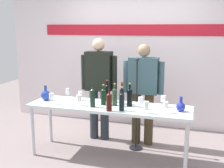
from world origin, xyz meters
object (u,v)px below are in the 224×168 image
at_px(wine_bottle_4, 107,92).
at_px(wine_glass_right_1, 163,99).
at_px(decanter_blue_left, 46,95).
at_px(wine_glass_left_3, 80,94).
at_px(wine_bottle_6, 103,96).
at_px(wine_glass_right_2, 141,100).
at_px(wine_glass_left_1, 79,98).
at_px(wine_bottle_1, 109,101).
at_px(wine_glass_left_0, 68,92).
at_px(wine_bottle_3, 115,96).
at_px(wine_bottle_0, 93,97).
at_px(microphone_stand, 136,120).
at_px(wine_bottle_5, 122,101).
at_px(wine_glass_right_0, 146,105).
at_px(decanter_blue_right, 181,106).
at_px(presenter_right, 143,88).
at_px(display_table, 109,110).
at_px(wine_bottle_2, 130,97).
at_px(wine_glass_right_3, 166,104).
at_px(wine_glass_left_2, 51,96).
at_px(wine_bottle_7, 122,95).
at_px(presenter_left, 99,83).

xyz_separation_m(wine_bottle_4, wine_glass_right_1, (0.83, -0.08, -0.02)).
bearing_deg(decanter_blue_left, wine_glass_left_3, 15.19).
relative_size(wine_bottle_6, wine_glass_right_2, 1.80).
relative_size(wine_glass_left_1, wine_glass_right_2, 0.91).
height_order(wine_bottle_1, wine_glass_left_0, wine_bottle_1).
xyz_separation_m(wine_bottle_3, wine_glass_right_2, (0.38, -0.07, -0.02)).
distance_m(wine_bottle_0, wine_bottle_1, 0.30).
height_order(decanter_blue_left, microphone_stand, microphone_stand).
bearing_deg(wine_glass_right_2, wine_bottle_3, 170.14).
distance_m(wine_bottle_5, wine_glass_right_0, 0.33).
distance_m(decanter_blue_right, wine_glass_right_1, 0.28).
distance_m(decanter_blue_left, wine_glass_right_1, 1.73).
height_order(decanter_blue_right, wine_bottle_5, wine_bottle_5).
bearing_deg(wine_bottle_6, presenter_right, 53.50).
relative_size(wine_bottle_1, wine_glass_left_0, 1.90).
relative_size(display_table, wine_bottle_1, 7.41).
xyz_separation_m(wine_bottle_6, wine_glass_left_1, (-0.32, -0.13, -0.02)).
bearing_deg(wine_bottle_4, decanter_blue_left, -166.53).
xyz_separation_m(wine_glass_left_3, wine_glass_right_1, (1.22, 0.00, 0.01)).
height_order(wine_bottle_3, wine_glass_right_1, wine_bottle_3).
distance_m(wine_bottle_0, wine_bottle_2, 0.51).
relative_size(wine_glass_left_3, wine_glass_right_3, 0.96).
bearing_deg(display_table, decanter_blue_right, 0.34).
bearing_deg(wine_bottle_4, wine_bottle_3, -47.80).
bearing_deg(decanter_blue_right, presenter_right, 134.61).
bearing_deg(wine_glass_left_2, microphone_stand, 26.27).
relative_size(decanter_blue_right, wine_glass_right_1, 1.23).
bearing_deg(wine_glass_right_2, wine_bottle_7, 150.76).
bearing_deg(wine_glass_right_1, microphone_stand, 149.05).
relative_size(wine_bottle_1, wine_bottle_3, 0.98).
bearing_deg(wine_glass_right_2, presenter_left, 141.28).
relative_size(wine_bottle_6, wine_glass_left_1, 1.97).
bearing_deg(wine_bottle_3, wine_bottle_5, -53.94).
bearing_deg(wine_glass_right_2, wine_bottle_2, 153.74).
distance_m(wine_bottle_2, wine_glass_left_3, 0.78).
height_order(presenter_left, wine_glass_left_2, presenter_left).
bearing_deg(wine_glass_left_2, wine_glass_left_3, 42.88).
xyz_separation_m(wine_bottle_4, wine_glass_right_2, (0.55, -0.25, -0.02)).
distance_m(decanter_blue_right, wine_bottle_5, 0.77).
distance_m(wine_bottle_1, microphone_stand, 0.81).
height_order(wine_bottle_0, wine_bottle_4, same).
height_order(display_table, wine_bottle_0, wine_bottle_0).
height_order(wine_bottle_6, wine_glass_right_3, wine_bottle_6).
bearing_deg(display_table, wine_glass_right_2, -4.38).
bearing_deg(wine_bottle_2, wine_glass_right_1, 11.49).
relative_size(wine_bottle_5, wine_glass_left_2, 2.10).
height_order(decanter_blue_left, wine_glass_left_2, decanter_blue_left).
xyz_separation_m(presenter_right, wine_bottle_2, (-0.08, -0.57, -0.01)).
bearing_deg(wine_bottle_4, display_table, -66.40).
height_order(presenter_right, wine_glass_right_0, presenter_right).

